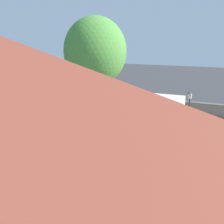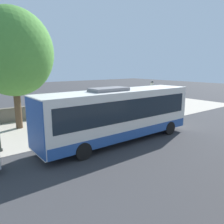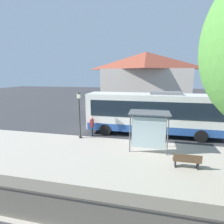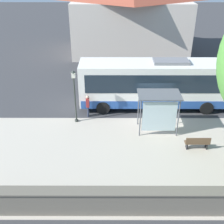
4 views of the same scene
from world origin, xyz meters
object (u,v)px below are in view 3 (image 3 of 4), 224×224
at_px(bus_shelter, 149,120).
at_px(street_lamp_far, 79,111).
at_px(bench, 187,161).
at_px(bus, 154,113).
at_px(pedestrian, 92,125).

distance_m(bus_shelter, street_lamp_far, 5.65).
bearing_deg(bus_shelter, bench, -132.95).
xyz_separation_m(bus, street_lamp_far, (-2.34, 5.91, 0.34)).
bearing_deg(bus, bench, -162.65).
relative_size(bus, pedestrian, 6.88).
bearing_deg(pedestrian, bus_shelter, -112.94).
distance_m(bus, street_lamp_far, 6.36).
bearing_deg(bench, pedestrian, 59.82).
distance_m(bus, bus_shelter, 3.62).
relative_size(pedestrian, street_lamp_far, 0.44).
bearing_deg(pedestrian, street_lamp_far, 134.40).
height_order(bus, pedestrian, bus).
bearing_deg(street_lamp_far, bus_shelter, -102.80).
height_order(bus_shelter, bench, bus_shelter).
xyz_separation_m(pedestrian, bench, (-4.00, -6.88, -0.51)).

